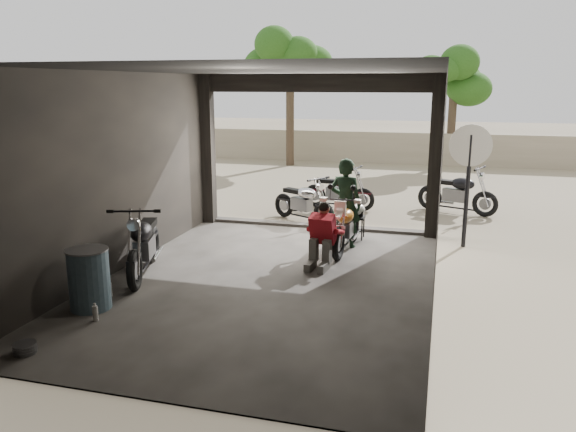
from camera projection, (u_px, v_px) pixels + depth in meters
The scene contains 16 objects.
ground at pixel (267, 282), 8.71m from camera, with size 80.00×80.00×0.00m, color #7A6D56.
garage at pixel (277, 195), 8.93m from camera, with size 7.00×7.13×3.20m.
boundary_wall at pixel (375, 147), 21.71m from camera, with size 18.00×0.30×1.20m, color gray.
tree_left at pixel (290, 56), 20.29m from camera, with size 2.20×2.20×5.60m.
tree_right at pixel (455, 68), 20.31m from camera, with size 2.20×2.20×5.00m.
main_bike at pixel (347, 222), 10.23m from camera, with size 0.67×1.64×1.09m, color beige, non-canonical shape.
left_bike at pixel (143, 239), 8.91m from camera, with size 0.73×1.77×1.20m, color black, non-canonical shape.
outside_bike_a at pixel (303, 199), 12.44m from camera, with size 0.63×1.54×1.04m, color black, non-canonical shape.
outside_bike_b at pixel (339, 188), 13.71m from camera, with size 0.65×1.57×1.06m, color #3C0E15, non-canonical shape.
outside_bike_c at pixel (457, 190), 13.25m from camera, with size 0.69×1.68×1.14m, color black, non-canonical shape.
rider at pixel (345, 203), 10.41m from camera, with size 0.62×0.40×1.69m, color black.
mechanic at pixel (321, 238), 9.26m from camera, with size 0.54×0.73×1.06m, color #A7161A, non-canonical shape.
stool at pixel (356, 220), 11.04m from camera, with size 0.34×0.34×0.47m.
helmet at pixel (358, 210), 11.01m from camera, with size 0.26×0.28×0.25m, color silver.
oil_drum at pixel (89, 280), 7.58m from camera, with size 0.55×0.55×0.85m, color #354B5A.
sign_post at pixel (469, 166), 10.26m from camera, with size 0.77×0.08×2.30m.
Camera 1 is at (2.48, -7.86, 3.01)m, focal length 35.00 mm.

